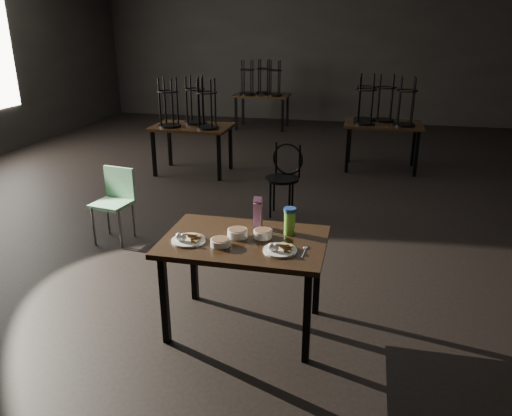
% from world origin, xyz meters
% --- Properties ---
extents(room, '(12.00, 12.04, 3.22)m').
position_xyz_m(room, '(-0.06, 0.01, 2.33)').
color(room, black).
rests_on(room, ground).
extents(main_table, '(1.20, 0.80, 0.75)m').
position_xyz_m(main_table, '(0.56, -2.87, 0.67)').
color(main_table, black).
rests_on(main_table, ground).
extents(plate_left, '(0.25, 0.25, 0.08)m').
position_xyz_m(plate_left, '(0.18, -2.99, 0.77)').
color(plate_left, white).
rests_on(plate_left, main_table).
extents(plate_right, '(0.24, 0.24, 0.08)m').
position_xyz_m(plate_right, '(0.86, -3.01, 0.77)').
color(plate_right, white).
rests_on(plate_right, main_table).
extents(bowl_near, '(0.15, 0.15, 0.06)m').
position_xyz_m(bowl_near, '(0.51, -2.83, 0.78)').
color(bowl_near, white).
rests_on(bowl_near, main_table).
extents(bowl_far, '(0.14, 0.14, 0.06)m').
position_xyz_m(bowl_far, '(0.69, -2.80, 0.78)').
color(bowl_far, white).
rests_on(bowl_far, main_table).
extents(bowl_big, '(0.14, 0.14, 0.05)m').
position_xyz_m(bowl_big, '(0.43, -3.01, 0.78)').
color(bowl_big, white).
rests_on(bowl_big, main_table).
extents(juice_carton, '(0.06, 0.06, 0.25)m').
position_xyz_m(juice_carton, '(0.61, -2.62, 0.87)').
color(juice_carton, '#961B6F').
rests_on(juice_carton, main_table).
extents(water_bottle, '(0.12, 0.12, 0.21)m').
position_xyz_m(water_bottle, '(0.87, -2.69, 0.86)').
color(water_bottle, '#89EB45').
rests_on(water_bottle, main_table).
extents(spoon, '(0.04, 0.20, 0.01)m').
position_xyz_m(spoon, '(1.02, -2.93, 0.75)').
color(spoon, silver).
rests_on(spoon, main_table).
extents(bentwood_chair, '(0.44, 0.44, 0.87)m').
position_xyz_m(bentwood_chair, '(0.44, -0.35, 0.52)').
color(bentwood_chair, black).
rests_on(bentwood_chair, ground).
extents(school_chair, '(0.42, 0.42, 0.79)m').
position_xyz_m(school_chair, '(-1.21, -1.51, 0.48)').
color(school_chair, '#70AE80').
rests_on(school_chair, ground).
extents(bg_table_left, '(1.20, 0.80, 1.48)m').
position_xyz_m(bg_table_left, '(-1.25, 1.10, 0.78)').
color(bg_table_left, black).
rests_on(bg_table_left, ground).
extents(bg_table_right, '(1.20, 0.80, 1.48)m').
position_xyz_m(bg_table_right, '(1.60, 1.98, 0.80)').
color(bg_table_right, black).
rests_on(bg_table_right, ground).
extents(bg_table_far, '(1.20, 0.80, 1.48)m').
position_xyz_m(bg_table_far, '(-0.94, 4.80, 0.78)').
color(bg_table_far, black).
rests_on(bg_table_far, ground).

